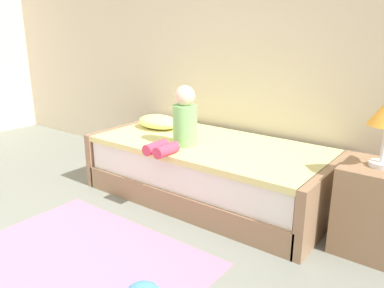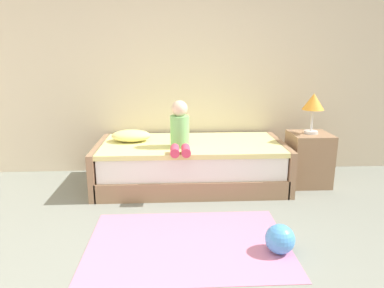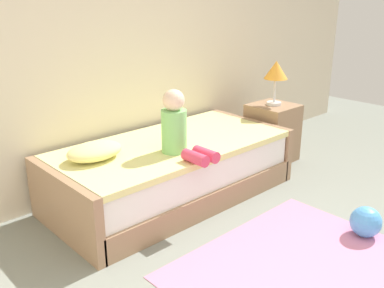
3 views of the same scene
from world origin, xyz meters
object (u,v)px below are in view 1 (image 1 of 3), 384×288
child_figure (181,122)px  pillow (158,122)px  bed (209,171)px  nightstand (374,209)px

child_figure → pillow: bearing=149.2°
bed → nightstand: size_ratio=3.52×
bed → nightstand: nightstand is taller
pillow → child_figure: bearing=-30.8°
nightstand → pillow: 2.05m
nightstand → child_figure: bearing=-172.7°
child_figure → pillow: 0.66m
bed → nightstand: (1.35, -0.04, 0.05)m
nightstand → child_figure: 1.54m
nightstand → pillow: pillow is taller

